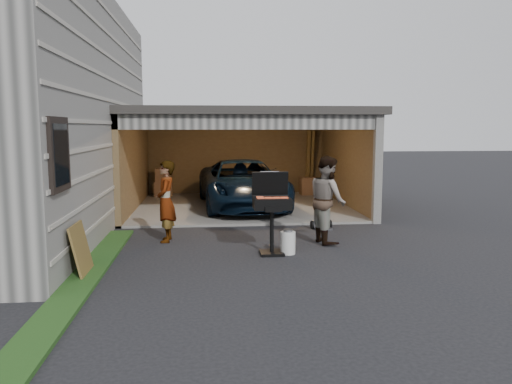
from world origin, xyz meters
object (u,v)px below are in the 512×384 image
man (327,199)px  minivan (242,186)px  woman (166,201)px  plywood_panel (81,250)px  hand_truck (322,219)px  bbq_grill (272,206)px  propane_tank (288,243)px

man → minivan: bearing=8.9°
woman → man: man is taller
plywood_panel → hand_truck: size_ratio=0.73×
woman → bbq_grill: size_ratio=1.10×
bbq_grill → man: bearing=33.1°
hand_truck → man: bearing=-106.4°
bbq_grill → propane_tank: size_ratio=3.61×
woman → plywood_panel: bearing=-26.0°
man → hand_truck: man is taller
man → woman: bearing=73.8°
plywood_panel → woman: bearing=63.7°
plywood_panel → hand_truck: bearing=35.0°
woman → plywood_panel: size_ratio=1.96×
minivan → hand_truck: 3.53m
woman → bbq_grill: (2.07, -1.25, 0.07)m
propane_tank → hand_truck: (1.18, 2.23, 0.02)m
propane_tank → plywood_panel: size_ratio=0.49×
plywood_panel → minivan: bearing=64.4°
propane_tank → bbq_grill: bearing=174.2°
woman → bbq_grill: 2.42m
bbq_grill → plywood_panel: bbq_grill is taller
man → propane_tank: size_ratio=4.23×
minivan → propane_tank: 5.35m
man → plywood_panel: 4.94m
woman → plywood_panel: (-1.17, -2.36, -0.42)m
woman → man: 3.37m
woman → man: (3.35, -0.41, 0.05)m
propane_tank → woman: bearing=151.8°
man → bbq_grill: 1.52m
woman → propane_tank: (2.38, -1.28, -0.64)m
bbq_grill → propane_tank: (0.31, -0.03, -0.71)m
woman → bbq_grill: bearing=59.2°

